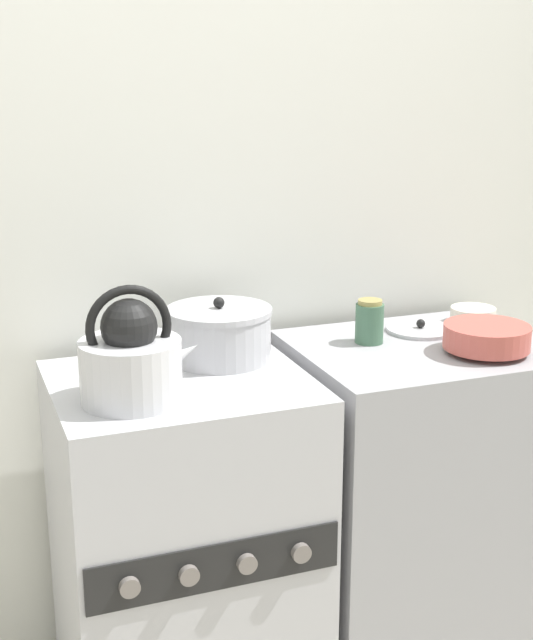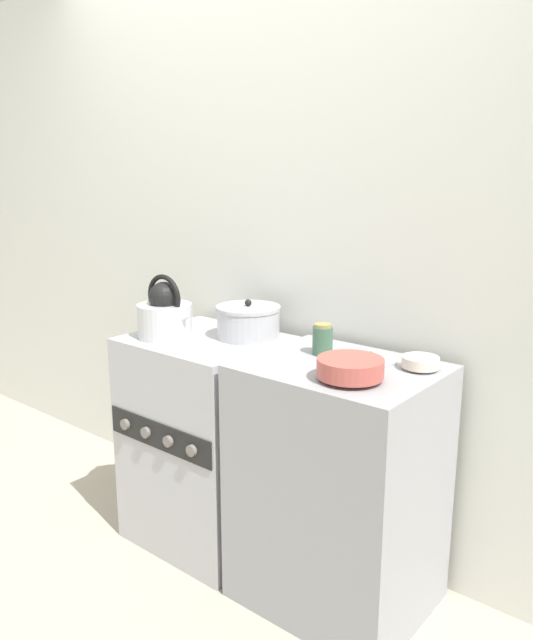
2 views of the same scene
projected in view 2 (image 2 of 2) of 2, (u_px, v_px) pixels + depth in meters
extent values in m
plane|color=#B2A893|center=(165.00, 561.00, 2.55)|extent=(12.00, 12.00, 0.00)
cube|color=silver|center=(258.00, 243.00, 2.71)|extent=(7.00, 0.06, 2.50)
cube|color=#B2B2B7|center=(208.00, 439.00, 2.64)|extent=(0.59, 0.53, 0.89)
cube|color=black|center=(159.00, 436.00, 2.42)|extent=(0.57, 0.01, 0.11)
cylinder|color=slate|center=(125.00, 424.00, 2.53)|extent=(0.04, 0.02, 0.04)
cylinder|color=slate|center=(146.00, 432.00, 2.45)|extent=(0.04, 0.02, 0.04)
cylinder|color=slate|center=(168.00, 441.00, 2.37)|extent=(0.04, 0.02, 0.04)
cylinder|color=slate|center=(192.00, 451.00, 2.29)|extent=(0.04, 0.02, 0.04)
cube|color=#99999E|center=(338.00, 486.00, 2.24)|extent=(0.66, 0.53, 0.91)
cylinder|color=silver|center=(165.00, 321.00, 2.54)|extent=(0.22, 0.22, 0.14)
sphere|color=black|center=(164.00, 297.00, 2.51)|extent=(0.12, 0.12, 0.12)
torus|color=black|center=(164.00, 297.00, 2.51)|extent=(0.19, 0.02, 0.19)
cone|color=silver|center=(183.00, 320.00, 2.47)|extent=(0.11, 0.05, 0.09)
cylinder|color=#B2B2B7|center=(248.00, 324.00, 2.53)|extent=(0.25, 0.25, 0.12)
cylinder|color=#B2B2B7|center=(248.00, 308.00, 2.52)|extent=(0.26, 0.26, 0.01)
sphere|color=black|center=(248.00, 303.00, 2.51)|extent=(0.03, 0.03, 0.03)
cylinder|color=#B75147|center=(350.00, 378.00, 1.99)|extent=(0.10, 0.10, 0.01)
cylinder|color=#B75147|center=(350.00, 368.00, 1.98)|extent=(0.21, 0.21, 0.06)
cylinder|color=beige|center=(420.00, 368.00, 2.09)|extent=(0.06, 0.06, 0.01)
cylinder|color=beige|center=(420.00, 362.00, 2.09)|extent=(0.12, 0.12, 0.04)
cylinder|color=#3F664C|center=(323.00, 341.00, 2.26)|extent=(0.07, 0.07, 0.10)
cylinder|color=#998C4C|center=(323.00, 325.00, 2.24)|extent=(0.06, 0.06, 0.01)
cylinder|color=#B2B2B7|center=(371.00, 359.00, 2.19)|extent=(0.18, 0.18, 0.01)
sphere|color=black|center=(371.00, 355.00, 2.18)|extent=(0.02, 0.02, 0.02)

